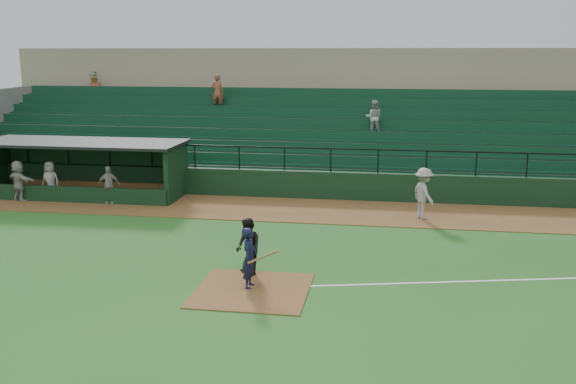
# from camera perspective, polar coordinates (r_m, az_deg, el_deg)

# --- Properties ---
(ground) EXTENTS (90.00, 90.00, 0.00)m
(ground) POSITION_cam_1_polar(r_m,az_deg,el_deg) (18.38, -2.52, -7.57)
(ground) COLOR #23591C
(ground) RESTS_ON ground
(warning_track) EXTENTS (40.00, 4.00, 0.03)m
(warning_track) POSITION_cam_1_polar(r_m,az_deg,el_deg) (25.92, 1.06, -1.59)
(warning_track) COLOR brown
(warning_track) RESTS_ON ground
(home_plate_dirt) EXTENTS (3.00, 3.00, 0.03)m
(home_plate_dirt) POSITION_cam_1_polar(r_m,az_deg,el_deg) (17.46, -3.19, -8.63)
(home_plate_dirt) COLOR brown
(home_plate_dirt) RESTS_ON ground
(foul_line) EXTENTS (17.49, 4.44, 0.01)m
(foul_line) POSITION_cam_1_polar(r_m,az_deg,el_deg) (19.67, 21.93, -7.12)
(foul_line) COLOR white
(foul_line) RESTS_ON ground
(stadium_structure) EXTENTS (38.00, 13.08, 6.40)m
(stadium_structure) POSITION_cam_1_polar(r_m,az_deg,el_deg) (33.79, 3.13, 5.60)
(stadium_structure) COLOR black
(stadium_structure) RESTS_ON ground
(dugout) EXTENTS (8.90, 3.20, 2.42)m
(dugout) POSITION_cam_1_polar(r_m,az_deg,el_deg) (30.03, -17.24, 2.35)
(dugout) COLOR black
(dugout) RESTS_ON ground
(batter_at_plate) EXTENTS (1.00, 0.68, 1.68)m
(batter_at_plate) POSITION_cam_1_polar(r_m,az_deg,el_deg) (17.40, -3.40, -5.82)
(batter_at_plate) COLOR black
(batter_at_plate) RESTS_ON ground
(umpire) EXTENTS (0.99, 1.02, 1.66)m
(umpire) POSITION_cam_1_polar(r_m,az_deg,el_deg) (18.35, -3.53, -4.88)
(umpire) COLOR black
(umpire) RESTS_ON ground
(runner) EXTENTS (1.21, 1.44, 1.94)m
(runner) POSITION_cam_1_polar(r_m,az_deg,el_deg) (24.88, 11.86, -0.12)
(runner) COLOR #9B9691
(runner) RESTS_ON warning_track
(dugout_player_a) EXTENTS (0.98, 0.55, 1.58)m
(dugout_player_a) POSITION_cam_1_polar(r_m,az_deg,el_deg) (27.79, -15.52, 0.61)
(dugout_player_a) COLOR #9E9994
(dugout_player_a) RESTS_ON warning_track
(dugout_player_b) EXTENTS (0.85, 0.59, 1.65)m
(dugout_player_b) POSITION_cam_1_polar(r_m,az_deg,el_deg) (29.30, -20.17, 0.95)
(dugout_player_b) COLOR #99958F
(dugout_player_b) RESTS_ON warning_track
(dugout_player_c) EXTENTS (1.67, 1.15, 1.73)m
(dugout_player_c) POSITION_cam_1_polar(r_m,az_deg,el_deg) (29.55, -22.62, 0.93)
(dugout_player_c) COLOR #A8A39D
(dugout_player_c) RESTS_ON warning_track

